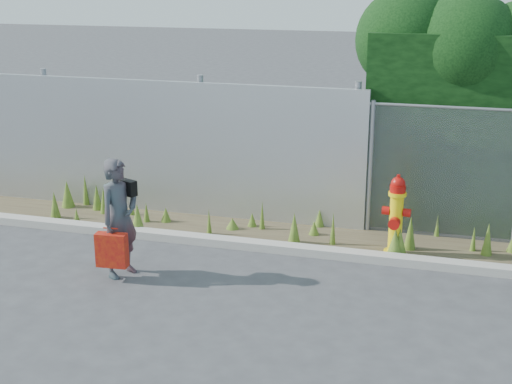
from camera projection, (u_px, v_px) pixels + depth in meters
name	position (u px, v px, depth m)	size (l,w,h in m)	color
ground	(249.00, 306.00, 8.61)	(80.00, 80.00, 0.00)	#3D3D40
curb	(284.00, 248.00, 10.24)	(16.00, 0.22, 0.12)	#A9A398
weed_strip	(286.00, 228.00, 10.78)	(16.00, 1.30, 0.55)	#4B3F2B
corrugated_fence	(112.00, 144.00, 11.88)	(8.50, 0.21, 2.30)	#B2B5BA
fire_hydrant	(396.00, 217.00, 9.98)	(0.40, 0.36, 1.19)	yellow
woman	(120.00, 218.00, 9.28)	(0.58, 0.38, 1.59)	#0F5F64
red_tote_bag	(112.00, 250.00, 9.18)	(0.41, 0.15, 0.53)	#9F0911
black_shoulder_bag	(127.00, 187.00, 9.27)	(0.27, 0.11, 0.20)	black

